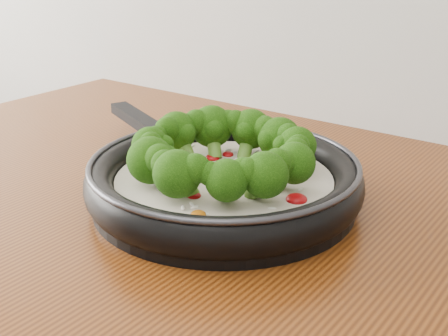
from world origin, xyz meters
The scene contains 1 object.
skillet centered at (-0.12, 1.08, 0.94)m, with size 0.60×0.48×0.11m.
Camera 1 is at (0.30, 0.50, 1.23)m, focal length 47.25 mm.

